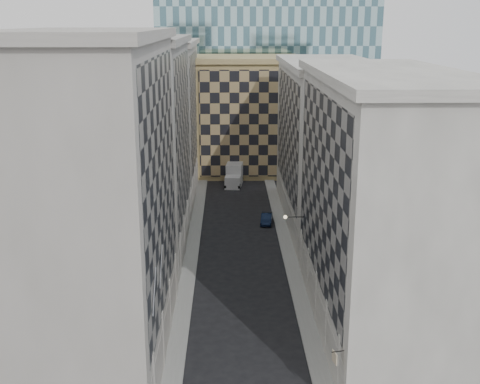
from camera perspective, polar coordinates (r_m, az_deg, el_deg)
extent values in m
cube|color=gray|center=(65.18, -4.63, -5.89)|extent=(1.50, 100.00, 0.15)
cube|color=gray|center=(65.39, 4.64, -5.82)|extent=(1.50, 100.00, 0.15)
cube|color=#9D978D|center=(44.41, -13.81, -1.21)|extent=(10.00, 22.00, 23.00)
cube|color=gray|center=(43.18, -7.61, 0.70)|extent=(0.25, 19.36, 18.00)
cube|color=#9D978D|center=(47.45, -7.19, -12.70)|extent=(0.45, 21.12, 3.20)
cube|color=#9D978D|center=(42.56, -14.88, 14.22)|extent=(10.80, 22.80, 0.70)
cylinder|color=#9D978D|center=(40.13, -8.68, -17.57)|extent=(0.90, 0.90, 4.40)
cylinder|color=#9D978D|center=(44.78, -7.78, -13.71)|extent=(0.90, 0.90, 4.40)
cylinder|color=#9D978D|center=(49.61, -7.07, -10.58)|extent=(0.90, 0.90, 4.40)
cylinder|color=#9D978D|center=(54.57, -6.50, -8.01)|extent=(0.90, 0.90, 4.40)
cube|color=gray|center=(65.51, -9.73, 4.03)|extent=(10.00, 22.00, 22.00)
cube|color=gray|center=(64.67, -5.50, 5.39)|extent=(0.25, 19.36, 17.00)
cube|color=gray|center=(67.51, -5.32, -3.75)|extent=(0.45, 21.12, 3.20)
cube|color=gray|center=(64.19, -10.22, 13.99)|extent=(10.80, 22.80, 0.70)
cylinder|color=gray|center=(59.62, -6.03, -5.87)|extent=(0.90, 0.90, 4.40)
cylinder|color=gray|center=(64.74, -5.64, -4.06)|extent=(0.90, 0.90, 4.40)
cylinder|color=gray|center=(69.92, -5.30, -2.53)|extent=(0.90, 0.90, 4.40)
cylinder|color=gray|center=(75.14, -5.02, -1.20)|extent=(0.90, 0.90, 4.40)
cube|color=#9D978D|center=(87.06, -7.64, 6.69)|extent=(10.00, 22.00, 21.00)
cube|color=gray|center=(86.42, -4.43, 7.72)|extent=(0.25, 19.36, 16.00)
cube|color=#9D978D|center=(88.50, -4.34, 1.04)|extent=(0.45, 21.12, 3.20)
cube|color=#9D978D|center=(86.02, -7.91, 13.84)|extent=(10.80, 22.80, 0.70)
cylinder|color=#9D978D|center=(80.41, -4.77, -0.05)|extent=(0.90, 0.90, 4.40)
cylinder|color=#9D978D|center=(85.70, -4.55, 0.96)|extent=(0.90, 0.90, 4.40)
cylinder|color=#9D978D|center=(91.02, -4.36, 1.85)|extent=(0.90, 0.90, 4.40)
cylinder|color=#9D978D|center=(96.35, -4.18, 2.65)|extent=(0.90, 0.90, 4.40)
cube|color=#A6A398|center=(49.14, 13.32, -1.36)|extent=(10.00, 26.00, 20.00)
cube|color=gray|center=(47.74, 7.75, 0.30)|extent=(0.25, 22.88, 15.00)
cube|color=#A6A398|center=(51.28, 7.43, -10.41)|extent=(0.45, 24.96, 3.20)
cube|color=#A6A398|center=(47.20, 14.13, 10.73)|extent=(10.80, 26.80, 0.70)
cylinder|color=#A6A398|center=(42.06, 9.80, -15.93)|extent=(0.90, 0.90, 4.40)
cylinder|color=#A6A398|center=(46.47, 8.59, -12.57)|extent=(0.90, 0.90, 4.40)
cylinder|color=#A6A398|center=(51.04, 7.62, -9.80)|extent=(0.90, 0.90, 4.40)
cylinder|color=#A6A398|center=(55.72, 6.82, -7.49)|extent=(0.90, 0.90, 4.40)
cylinder|color=#A6A398|center=(60.48, 6.16, -5.54)|extent=(0.90, 0.90, 4.40)
cube|color=#A6A398|center=(74.91, 8.29, 4.40)|extent=(10.00, 28.00, 19.00)
cube|color=gray|center=(73.98, 4.58, 5.56)|extent=(0.25, 24.64, 14.00)
cube|color=#A6A398|center=(76.23, 4.49, -1.41)|extent=(0.45, 26.88, 3.20)
cube|color=#A6A398|center=(73.61, 8.59, 11.93)|extent=(10.80, 28.80, 0.70)
cube|color=#A08654|center=(99.64, 0.71, 7.11)|extent=(16.00, 14.00, 18.00)
cube|color=tan|center=(92.63, 0.86, 6.44)|extent=(15.20, 0.25, 16.50)
cube|color=#A08654|center=(98.64, 0.73, 12.52)|extent=(16.80, 14.80, 0.80)
cube|color=#312B26|center=(112.89, -0.55, 10.70)|extent=(6.00, 6.00, 28.00)
cylinder|color=gray|center=(38.33, -8.13, -9.30)|extent=(0.10, 2.33, 2.33)
cylinder|color=gray|center=(41.96, -7.50, -6.98)|extent=(0.10, 2.33, 2.33)
cylinder|color=black|center=(57.67, 5.21, -2.37)|extent=(1.80, 0.08, 0.08)
sphere|color=#FFE5B2|center=(57.58, 4.32, -2.38)|extent=(0.36, 0.36, 0.36)
cube|color=beige|center=(90.31, -0.68, 0.95)|extent=(2.54, 2.72, 1.86)
cube|color=beige|center=(92.73, -0.51, 1.78)|extent=(2.77, 3.96, 3.21)
cylinder|color=black|center=(89.75, -1.39, 0.55)|extent=(0.41, 0.96, 0.93)
cylinder|color=black|center=(89.54, -0.07, 0.52)|extent=(0.41, 0.96, 0.93)
cylinder|color=black|center=(94.31, -1.06, 1.31)|extent=(0.41, 0.96, 0.93)
cylinder|color=black|center=(94.12, 0.19, 1.28)|extent=(0.41, 0.96, 0.93)
imported|color=#0D1832|center=(74.72, 2.53, -2.53)|extent=(1.74, 3.89, 1.24)
cylinder|color=black|center=(39.53, 9.28, -14.69)|extent=(0.86, 0.23, 0.06)
cube|color=beige|center=(39.72, 8.96, -15.24)|extent=(0.22, 0.75, 0.75)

